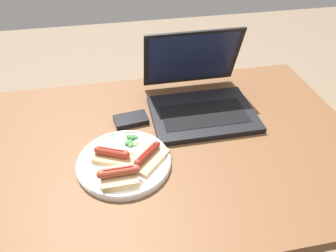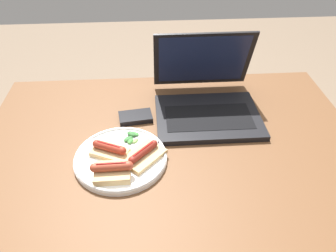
{
  "view_description": "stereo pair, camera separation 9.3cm",
  "coord_description": "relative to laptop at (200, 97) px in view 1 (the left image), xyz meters",
  "views": [
    {
      "loc": [
        -0.15,
        -0.71,
        1.41
      ],
      "look_at": [
        -0.01,
        0.01,
        0.83
      ],
      "focal_mm": 35.0,
      "sensor_mm": 36.0,
      "label": 1
    },
    {
      "loc": [
        -0.06,
        -0.72,
        1.41
      ],
      "look_at": [
        -0.01,
        0.01,
        0.83
      ],
      "focal_mm": 35.0,
      "sensor_mm": 36.0,
      "label": 2
    }
  ],
  "objects": [
    {
      "name": "plate",
      "position": [
        -0.27,
        -0.22,
        -0.03
      ],
      "size": [
        0.26,
        0.26,
        0.02
      ],
      "color": "white",
      "rests_on": "desk"
    },
    {
      "name": "external_drive",
      "position": [
        -0.23,
        -0.03,
        -0.04
      ],
      "size": [
        0.11,
        0.08,
        0.02
      ],
      "rotation": [
        0.0,
        0.0,
        0.13
      ],
      "color": "black",
      "rests_on": "desk"
    },
    {
      "name": "sausage_toast_left",
      "position": [
        -0.3,
        -0.2,
        -0.02
      ],
      "size": [
        0.12,
        0.1,
        0.04
      ],
      "rotation": [
        0.0,
        0.0,
        5.85
      ],
      "color": "tan",
      "rests_on": "plate"
    },
    {
      "name": "salad_pile",
      "position": [
        -0.24,
        -0.14,
        -0.03
      ],
      "size": [
        0.05,
        0.06,
        0.01
      ],
      "color": "#2D662D",
      "rests_on": "plate"
    },
    {
      "name": "laptop",
      "position": [
        0.0,
        0.0,
        0.0
      ],
      "size": [
        0.33,
        0.33,
        0.24
      ],
      "color": "black",
      "rests_on": "desk"
    },
    {
      "name": "sausage_toast_middle",
      "position": [
        -0.21,
        -0.23,
        -0.02
      ],
      "size": [
        0.13,
        0.14,
        0.04
      ],
      "rotation": [
        0.0,
        0.0,
        3.94
      ],
      "color": "tan",
      "rests_on": "plate"
    },
    {
      "name": "sausage_toast_right",
      "position": [
        -0.29,
        -0.28,
        -0.01
      ],
      "size": [
        0.11,
        0.07,
        0.05
      ],
      "rotation": [
        0.0,
        0.0,
        3.16
      ],
      "color": "tan",
      "rests_on": "plate"
    },
    {
      "name": "desk",
      "position": [
        -0.13,
        -0.16,
        -0.15
      ],
      "size": [
        1.13,
        0.77,
        0.77
      ],
      "color": "brown",
      "rests_on": "ground_plane"
    }
  ]
}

